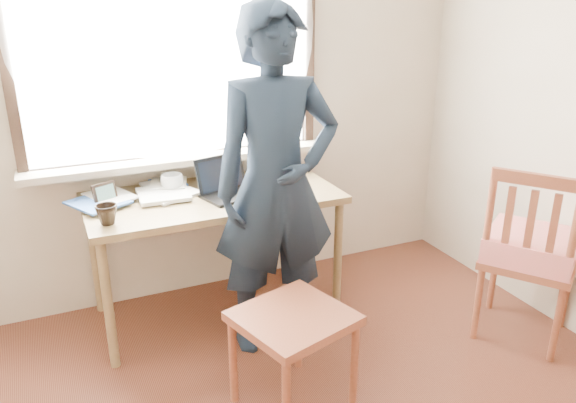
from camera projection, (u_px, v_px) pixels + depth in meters
name	position (u px, v px, depth m)	size (l,w,h in m)	color
room_shell	(354.00, 76.00, 1.78)	(3.52, 4.02, 2.61)	beige
desk	(213.00, 207.00, 3.30)	(1.45, 0.73, 0.78)	olive
laptop	(227.00, 186.00, 3.25)	(0.38, 0.34, 0.22)	black
mug_white	(172.00, 183.00, 3.31)	(0.13, 0.13, 0.10)	white
mug_dark	(107.00, 215.00, 2.84)	(0.11, 0.11, 0.10)	black
mouse	(287.00, 187.00, 3.35)	(0.08, 0.06, 0.03)	black
desk_clutter	(150.00, 190.00, 3.30)	(0.71, 0.52, 0.03)	white
book_a	(144.00, 190.00, 3.32)	(0.19, 0.25, 0.02)	white
book_b	(258.00, 175.00, 3.60)	(0.17, 0.23, 0.02)	white
picture_frame	(105.00, 194.00, 3.11)	(0.13, 0.07, 0.11)	black
work_chair	(293.00, 329.00, 2.60)	(0.60, 0.58, 0.50)	brown
side_chair	(530.00, 249.00, 3.12)	(0.65, 0.65, 1.04)	brown
person	(277.00, 185.00, 2.95)	(0.68, 0.45, 1.87)	black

